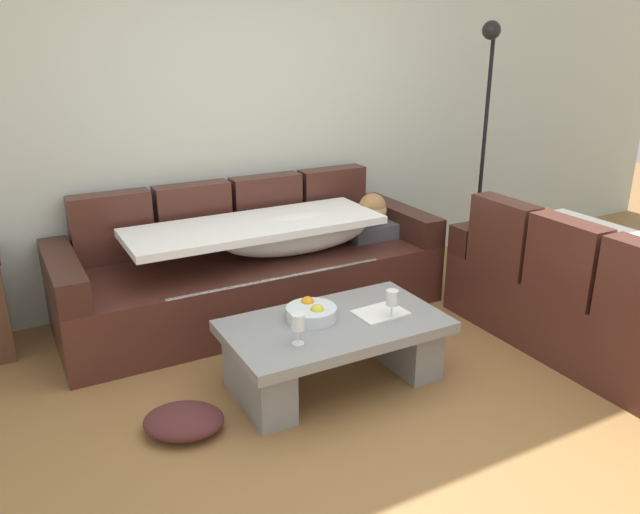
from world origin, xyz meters
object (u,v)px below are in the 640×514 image
object	(u,v)px
couch_along_wall	(258,267)
wine_glass_near_left	(298,323)
fruit_bowl	(312,312)
floor_lamp	(484,132)
crumpled_garment	(184,421)
open_magazine	(381,313)
wine_glass_near_right	(392,299)
couch_near_window	(599,297)
coffee_table	(334,345)

from	to	relation	value
couch_along_wall	wine_glass_near_left	xyz separation A→B (m)	(-0.31, -1.24, 0.17)
fruit_bowl	floor_lamp	distance (m)	2.44
wine_glass_near_left	crumpled_garment	xyz separation A→B (m)	(-0.59, 0.09, -0.44)
wine_glass_near_left	floor_lamp	bearing A→B (deg)	28.63
couch_along_wall	wine_glass_near_left	world-z (taller)	couch_along_wall
wine_glass_near_left	open_magazine	size ratio (longest dim) A/B	0.59
crumpled_garment	floor_lamp	bearing A→B (deg)	21.93
open_magazine	floor_lamp	distance (m)	2.20
crumpled_garment	wine_glass_near_right	bearing A→B (deg)	-3.18
crumpled_garment	couch_near_window	bearing A→B (deg)	-7.97
crumpled_garment	wine_glass_near_left	bearing A→B (deg)	-8.76
coffee_table	open_magazine	distance (m)	0.32
couch_near_window	coffee_table	distance (m)	1.69
fruit_bowl	floor_lamp	size ratio (longest dim) A/B	0.14
fruit_bowl	crumpled_garment	bearing A→B (deg)	-170.00
couch_along_wall	open_magazine	world-z (taller)	couch_along_wall
couch_along_wall	floor_lamp	xyz separation A→B (m)	(1.99, 0.02, 0.79)
couch_along_wall	coffee_table	bearing A→B (deg)	-90.67
fruit_bowl	open_magazine	world-z (taller)	fruit_bowl
coffee_table	wine_glass_near_right	size ratio (longest dim) A/B	7.23
couch_along_wall	crumpled_garment	size ratio (longest dim) A/B	6.48
coffee_table	floor_lamp	bearing A→B (deg)	29.13
couch_near_window	floor_lamp	xyz separation A→B (m)	(0.36, 1.52, 0.78)
crumpled_garment	couch_along_wall	bearing A→B (deg)	52.00
couch_near_window	wine_glass_near_left	world-z (taller)	couch_near_window
couch_along_wall	couch_near_window	xyz separation A→B (m)	(1.63, -1.50, 0.01)
couch_along_wall	couch_near_window	distance (m)	2.22
floor_lamp	open_magazine	bearing A→B (deg)	-146.34
fruit_bowl	wine_glass_near_right	size ratio (longest dim) A/B	1.69
wine_glass_near_left	couch_near_window	bearing A→B (deg)	-7.73
couch_along_wall	coffee_table	size ratio (longest dim) A/B	2.16
coffee_table	wine_glass_near_left	bearing A→B (deg)	-154.89
wine_glass_near_left	couch_along_wall	bearing A→B (deg)	76.13
couch_near_window	fruit_bowl	bearing A→B (deg)	74.15
couch_near_window	fruit_bowl	xyz separation A→B (m)	(-1.74, 0.49, 0.08)
coffee_table	open_magazine	size ratio (longest dim) A/B	4.29
fruit_bowl	couch_near_window	bearing A→B (deg)	-15.85
open_magazine	crumpled_garment	world-z (taller)	open_magazine
open_magazine	crumpled_garment	xyz separation A→B (m)	(-1.16, -0.01, -0.33)
fruit_bowl	wine_glass_near_left	bearing A→B (deg)	-130.84
coffee_table	wine_glass_near_left	size ratio (longest dim) A/B	7.23
couch_near_window	crumpled_garment	world-z (taller)	couch_near_window
coffee_table	floor_lamp	xyz separation A→B (m)	(2.00, 1.12, 0.88)
floor_lamp	coffee_table	bearing A→B (deg)	-150.87
open_magazine	crumpled_garment	bearing A→B (deg)	178.07
fruit_bowl	floor_lamp	world-z (taller)	floor_lamp
fruit_bowl	wine_glass_near_left	distance (m)	0.31
couch_near_window	wine_glass_near_right	bearing A→B (deg)	77.92
fruit_bowl	wine_glass_near_left	xyz separation A→B (m)	(-0.20, -0.23, 0.08)
couch_near_window	wine_glass_near_left	bearing A→B (deg)	82.27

